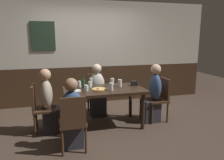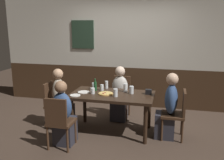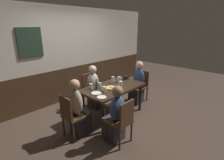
% 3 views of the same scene
% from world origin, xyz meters
% --- Properties ---
extents(ground_plane, '(12.00, 12.00, 0.00)m').
position_xyz_m(ground_plane, '(0.00, 0.00, 0.00)').
color(ground_plane, '#423328').
extents(wall_back, '(6.40, 0.13, 2.60)m').
position_xyz_m(wall_back, '(-0.01, 1.65, 1.30)').
color(wall_back, '#3D2819').
rests_on(wall_back, ground_plane).
extents(dining_table, '(1.52, 0.84, 0.74)m').
position_xyz_m(dining_table, '(0.00, 0.00, 0.65)').
color(dining_table, black).
rests_on(dining_table, ground_plane).
extents(chair_head_west, '(0.40, 0.40, 0.88)m').
position_xyz_m(chair_head_west, '(-1.17, 0.00, 0.50)').
color(chair_head_west, '#422B1C').
rests_on(chair_head_west, ground_plane).
extents(chair_head_east, '(0.40, 0.40, 0.88)m').
position_xyz_m(chair_head_east, '(1.17, 0.00, 0.50)').
color(chair_head_east, '#422B1C').
rests_on(chair_head_east, ground_plane).
extents(chair_left_near, '(0.40, 0.40, 0.88)m').
position_xyz_m(chair_left_near, '(-0.67, -0.84, 0.50)').
color(chair_left_near, '#422B1C').
rests_on(chair_left_near, ground_plane).
extents(chair_mid_far, '(0.40, 0.40, 0.88)m').
position_xyz_m(chair_mid_far, '(0.00, 0.84, 0.50)').
color(chair_mid_far, '#422B1C').
rests_on(chair_mid_far, ground_plane).
extents(person_head_west, '(0.37, 0.34, 1.16)m').
position_xyz_m(person_head_west, '(-1.01, 0.00, 0.49)').
color(person_head_west, '#2D2D38').
rests_on(person_head_west, ground_plane).
extents(person_head_east, '(0.37, 0.34, 1.18)m').
position_xyz_m(person_head_east, '(1.01, 0.00, 0.50)').
color(person_head_east, '#2D2D38').
rests_on(person_head_east, ground_plane).
extents(person_left_near, '(0.34, 0.37, 1.11)m').
position_xyz_m(person_left_near, '(-0.67, -0.67, 0.47)').
color(person_left_near, '#2D2D38').
rests_on(person_left_near, ground_plane).
extents(person_mid_far, '(0.34, 0.37, 1.13)m').
position_xyz_m(person_mid_far, '(-0.00, 0.67, 0.48)').
color(person_mid_far, '#2D2D38').
rests_on(person_mid_far, ground_plane).
extents(pizza, '(0.27, 0.27, 0.03)m').
position_xyz_m(pizza, '(-0.11, -0.04, 0.75)').
color(pizza, tan).
rests_on(pizza, dining_table).
extents(pint_glass_pale, '(0.06, 0.06, 0.15)m').
position_xyz_m(pint_glass_pale, '(-0.20, 0.35, 0.81)').
color(pint_glass_pale, silver).
rests_on(pint_glass_pale, dining_table).
extents(pint_glass_amber, '(0.07, 0.07, 0.11)m').
position_xyz_m(pint_glass_amber, '(-0.24, 0.19, 0.79)').
color(pint_glass_amber, silver).
rests_on(pint_glass_amber, dining_table).
extents(beer_glass_tall, '(0.08, 0.08, 0.11)m').
position_xyz_m(beer_glass_tall, '(-0.35, -0.06, 0.79)').
color(beer_glass_tall, silver).
rests_on(beer_glass_tall, dining_table).
extents(tumbler_short, '(0.08, 0.08, 0.14)m').
position_xyz_m(tumbler_short, '(0.34, 0.10, 0.80)').
color(tumbler_short, silver).
rests_on(tumbler_short, dining_table).
extents(highball_clear, '(0.07, 0.07, 0.12)m').
position_xyz_m(highball_clear, '(-0.44, 0.27, 0.79)').
color(highball_clear, silver).
rests_on(highball_clear, dining_table).
extents(pint_glass_stout, '(0.07, 0.07, 0.16)m').
position_xyz_m(pint_glass_stout, '(0.21, 0.20, 0.81)').
color(pint_glass_stout, silver).
rests_on(pint_glass_stout, dining_table).
extents(tumbler_water, '(0.08, 0.08, 0.14)m').
position_xyz_m(tumbler_water, '(0.10, -0.15, 0.80)').
color(tumbler_water, silver).
rests_on(tumbler_water, dining_table).
extents(beer_bottle_green, '(0.06, 0.06, 0.24)m').
position_xyz_m(beer_bottle_green, '(-0.37, 0.16, 0.83)').
color(beer_bottle_green, '#194723').
rests_on(beer_bottle_green, dining_table).
extents(plate_white_large, '(0.21, 0.21, 0.01)m').
position_xyz_m(plate_white_large, '(-0.54, -0.02, 0.75)').
color(plate_white_large, white).
rests_on(plate_white_large, dining_table).
extents(plate_white_small, '(0.19, 0.19, 0.01)m').
position_xyz_m(plate_white_small, '(-0.62, -0.26, 0.75)').
color(plate_white_small, white).
rests_on(plate_white_small, dining_table).
extents(condiment_caddy, '(0.11, 0.09, 0.09)m').
position_xyz_m(condiment_caddy, '(0.65, 0.14, 0.79)').
color(condiment_caddy, black).
rests_on(condiment_caddy, dining_table).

